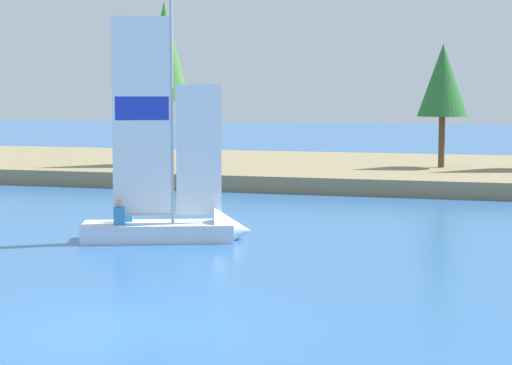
# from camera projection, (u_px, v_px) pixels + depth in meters

# --- Properties ---
(ground_plane) EXTENTS (200.00, 200.00, 0.00)m
(ground_plane) POSITION_uv_depth(u_px,v_px,m) (118.00, 329.00, 15.53)
(ground_plane) COLOR #2D609E
(shore_bank) EXTENTS (80.00, 15.15, 0.63)m
(shore_bank) POSITION_uv_depth(u_px,v_px,m) (387.00, 171.00, 42.50)
(shore_bank) COLOR #897A56
(shore_bank) RESTS_ON ground
(shoreline_tree_left) EXTENTS (2.12, 2.12, 7.22)m
(shoreline_tree_left) POSITION_uv_depth(u_px,v_px,m) (165.00, 52.00, 41.60)
(shoreline_tree_left) COLOR brown
(shoreline_tree_left) RESTS_ON shore_bank
(shoreline_tree_midleft) EXTENTS (2.14, 2.14, 5.28)m
(shoreline_tree_midleft) POSITION_uv_depth(u_px,v_px,m) (443.00, 81.00, 40.28)
(shoreline_tree_midleft) COLOR brown
(shoreline_tree_midleft) RESTS_ON shore_bank
(sailboat) EXTENTS (4.59, 2.83, 6.63)m
(sailboat) POSITION_uv_depth(u_px,v_px,m) (183.00, 221.00, 24.79)
(sailboat) COLOR silver
(sailboat) RESTS_ON ground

